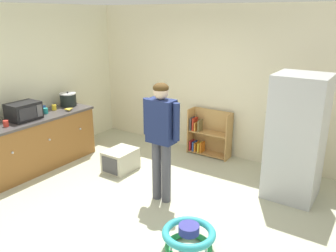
% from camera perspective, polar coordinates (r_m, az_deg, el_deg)
% --- Properties ---
extents(ground_plane, '(12.00, 12.00, 0.00)m').
position_cam_1_polar(ground_plane, '(4.99, -4.67, -12.59)').
color(ground_plane, '#B8B89B').
rests_on(ground_plane, ground).
extents(back_wall, '(5.20, 0.06, 2.70)m').
position_cam_1_polar(back_wall, '(6.39, 8.09, 7.16)').
color(back_wall, beige).
rests_on(back_wall, ground).
extents(left_side_wall, '(0.06, 2.99, 2.70)m').
position_cam_1_polar(left_side_wall, '(6.86, -18.35, 7.16)').
color(left_side_wall, beige).
rests_on(left_side_wall, ground).
extents(kitchen_counter, '(0.65, 2.05, 0.90)m').
position_cam_1_polar(kitchen_counter, '(6.30, -20.55, -2.48)').
color(kitchen_counter, brown).
rests_on(kitchen_counter, ground).
extents(refrigerator, '(0.73, 0.68, 1.78)m').
position_cam_1_polar(refrigerator, '(5.14, 20.33, -1.81)').
color(refrigerator, '#B7BABF').
rests_on(refrigerator, ground).
extents(bookshelf, '(0.80, 0.28, 0.85)m').
position_cam_1_polar(bookshelf, '(6.52, 6.52, -1.49)').
color(bookshelf, tan).
rests_on(bookshelf, ground).
extents(standing_person, '(0.57, 0.22, 1.69)m').
position_cam_1_polar(standing_person, '(4.66, -1.13, -1.02)').
color(standing_person, '#4C4C58').
rests_on(standing_person, ground).
extents(baby_walker, '(0.60, 0.60, 0.32)m').
position_cam_1_polar(baby_walker, '(4.06, 3.43, -17.87)').
color(baby_walker, '#249147').
rests_on(baby_walker, ground).
extents(pet_carrier, '(0.42, 0.55, 0.36)m').
position_cam_1_polar(pet_carrier, '(5.93, -7.79, -5.57)').
color(pet_carrier, beige).
rests_on(pet_carrier, ground).
extents(microwave, '(0.37, 0.48, 0.28)m').
position_cam_1_polar(microwave, '(6.04, -22.64, 2.27)').
color(microwave, black).
rests_on(microwave, kitchen_counter).
extents(crock_pot, '(0.30, 0.30, 0.27)m').
position_cam_1_polar(crock_pot, '(6.69, -16.10, 4.23)').
color(crock_pot, black).
rests_on(crock_pot, kitchen_counter).
extents(banana_bunch, '(0.15, 0.16, 0.04)m').
position_cam_1_polar(banana_bunch, '(6.37, -15.92, 2.69)').
color(banana_bunch, yellow).
rests_on(banana_bunch, kitchen_counter).
extents(yellow_cup, '(0.08, 0.08, 0.09)m').
position_cam_1_polar(yellow_cup, '(6.48, -18.22, 2.92)').
color(yellow_cup, yellow).
rests_on(yellow_cup, kitchen_counter).
extents(blue_cup, '(0.08, 0.08, 0.09)m').
position_cam_1_polar(blue_cup, '(6.48, -19.76, 2.76)').
color(blue_cup, blue).
rests_on(blue_cup, kitchen_counter).
extents(red_cup, '(0.08, 0.08, 0.09)m').
position_cam_1_polar(red_cup, '(5.79, -25.10, 0.36)').
color(red_cup, red).
rests_on(red_cup, kitchen_counter).
extents(teal_cup, '(0.08, 0.08, 0.09)m').
position_cam_1_polar(teal_cup, '(6.30, -19.47, 2.36)').
color(teal_cup, teal).
rests_on(teal_cup, kitchen_counter).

